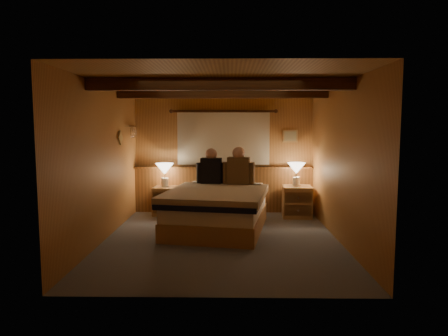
{
  "coord_description": "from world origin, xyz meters",
  "views": [
    {
      "loc": [
        0.14,
        -6.03,
        1.75
      ],
      "look_at": [
        0.04,
        0.4,
        1.08
      ],
      "focal_mm": 32.0,
      "sensor_mm": 36.0,
      "label": 1
    }
  ],
  "objects_px": {
    "lamp_left": "(165,170)",
    "duffel_bag": "(180,209)",
    "lamp_right": "(296,170)",
    "person_left": "(211,169)",
    "nightstand_right": "(297,202)",
    "person_right": "(239,169)",
    "nightstand_left": "(167,201)",
    "bed": "(217,209)"
  },
  "relations": [
    {
      "from": "lamp_right",
      "to": "person_right",
      "type": "height_order",
      "value": "person_right"
    },
    {
      "from": "person_left",
      "to": "person_right",
      "type": "relative_size",
      "value": 0.95
    },
    {
      "from": "nightstand_right",
      "to": "person_left",
      "type": "height_order",
      "value": "person_left"
    },
    {
      "from": "nightstand_left",
      "to": "lamp_left",
      "type": "xyz_separation_m",
      "value": [
        -0.04,
        0.0,
        0.61
      ]
    },
    {
      "from": "nightstand_left",
      "to": "nightstand_right",
      "type": "relative_size",
      "value": 0.93
    },
    {
      "from": "nightstand_right",
      "to": "duffel_bag",
      "type": "bearing_deg",
      "value": -175.8
    },
    {
      "from": "nightstand_left",
      "to": "lamp_left",
      "type": "bearing_deg",
      "value": -179.69
    },
    {
      "from": "bed",
      "to": "lamp_left",
      "type": "bearing_deg",
      "value": 142.75
    },
    {
      "from": "bed",
      "to": "duffel_bag",
      "type": "distance_m",
      "value": 1.26
    },
    {
      "from": "lamp_right",
      "to": "duffel_bag",
      "type": "xyz_separation_m",
      "value": [
        -2.25,
        -0.05,
        -0.76
      ]
    },
    {
      "from": "nightstand_left",
      "to": "person_right",
      "type": "bearing_deg",
      "value": -15.53
    },
    {
      "from": "lamp_right",
      "to": "lamp_left",
      "type": "bearing_deg",
      "value": 176.88
    },
    {
      "from": "nightstand_left",
      "to": "person_right",
      "type": "relative_size",
      "value": 0.78
    },
    {
      "from": "nightstand_left",
      "to": "bed",
      "type": "bearing_deg",
      "value": -43.63
    },
    {
      "from": "person_left",
      "to": "lamp_left",
      "type": "bearing_deg",
      "value": 161.36
    },
    {
      "from": "nightstand_left",
      "to": "duffel_bag",
      "type": "relative_size",
      "value": 1.05
    },
    {
      "from": "lamp_right",
      "to": "person_left",
      "type": "xyz_separation_m",
      "value": [
        -1.63,
        -0.26,
        0.04
      ]
    },
    {
      "from": "nightstand_left",
      "to": "lamp_right",
      "type": "height_order",
      "value": "lamp_right"
    },
    {
      "from": "duffel_bag",
      "to": "bed",
      "type": "bearing_deg",
      "value": -55.6
    },
    {
      "from": "bed",
      "to": "person_left",
      "type": "distance_m",
      "value": 0.98
    },
    {
      "from": "person_right",
      "to": "lamp_left",
      "type": "bearing_deg",
      "value": 168.77
    },
    {
      "from": "bed",
      "to": "nightstand_left",
      "type": "bearing_deg",
      "value": 141.8
    },
    {
      "from": "person_right",
      "to": "nightstand_right",
      "type": "bearing_deg",
      "value": 25.53
    },
    {
      "from": "nightstand_right",
      "to": "lamp_left",
      "type": "height_order",
      "value": "lamp_left"
    },
    {
      "from": "person_right",
      "to": "nightstand_left",
      "type": "bearing_deg",
      "value": 168.39
    },
    {
      "from": "bed",
      "to": "lamp_left",
      "type": "distance_m",
      "value": 1.67
    },
    {
      "from": "person_left",
      "to": "duffel_bag",
      "type": "bearing_deg",
      "value": 165.46
    },
    {
      "from": "nightstand_left",
      "to": "person_left",
      "type": "height_order",
      "value": "person_left"
    },
    {
      "from": "bed",
      "to": "person_left",
      "type": "height_order",
      "value": "person_left"
    },
    {
      "from": "lamp_left",
      "to": "duffel_bag",
      "type": "xyz_separation_m",
      "value": [
        0.31,
        -0.18,
        -0.72
      ]
    },
    {
      "from": "nightstand_right",
      "to": "lamp_right",
      "type": "bearing_deg",
      "value": 124.61
    },
    {
      "from": "bed",
      "to": "lamp_right",
      "type": "distance_m",
      "value": 1.89
    },
    {
      "from": "nightstand_left",
      "to": "lamp_left",
      "type": "height_order",
      "value": "lamp_left"
    },
    {
      "from": "lamp_left",
      "to": "lamp_right",
      "type": "distance_m",
      "value": 2.57
    },
    {
      "from": "lamp_right",
      "to": "person_left",
      "type": "height_order",
      "value": "person_left"
    },
    {
      "from": "bed",
      "to": "nightstand_left",
      "type": "height_order",
      "value": "bed"
    },
    {
      "from": "nightstand_left",
      "to": "lamp_left",
      "type": "distance_m",
      "value": 0.61
    },
    {
      "from": "lamp_left",
      "to": "duffel_bag",
      "type": "bearing_deg",
      "value": -30.58
    },
    {
      "from": "duffel_bag",
      "to": "lamp_left",
      "type": "bearing_deg",
      "value": 145.88
    },
    {
      "from": "bed",
      "to": "duffel_bag",
      "type": "height_order",
      "value": "bed"
    },
    {
      "from": "person_left",
      "to": "duffel_bag",
      "type": "height_order",
      "value": "person_left"
    },
    {
      "from": "bed",
      "to": "lamp_right",
      "type": "xyz_separation_m",
      "value": [
        1.49,
        1.03,
        0.56
      ]
    }
  ]
}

